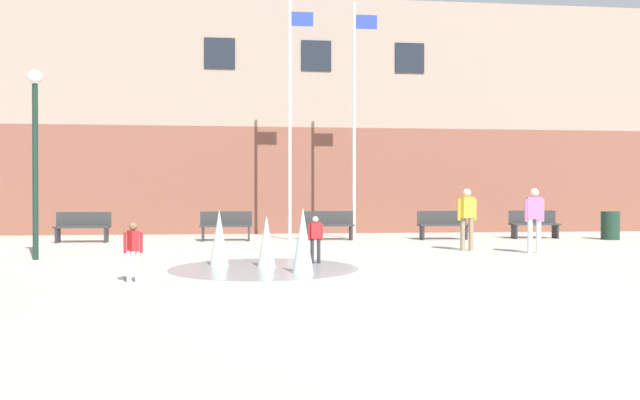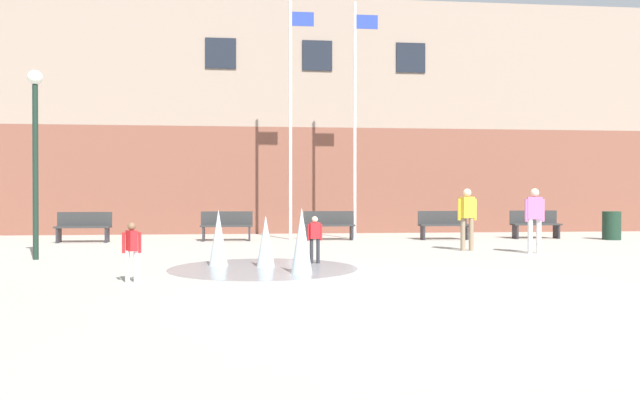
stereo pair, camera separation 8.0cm
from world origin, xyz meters
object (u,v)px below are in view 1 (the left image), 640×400
at_px(park_bench_near_trashcan, 443,224).
at_px(flagpole_left, 291,112).
at_px(park_bench_far_right, 534,224).
at_px(child_with_pink_shirt, 315,236).
at_px(adult_watching, 534,215).
at_px(park_bench_center, 329,225).
at_px(park_bench_left_of_flagpoles, 226,225).
at_px(flagpole_right, 355,113).
at_px(park_bench_far_left, 83,227).
at_px(lamp_post_left_lane, 35,137).
at_px(child_in_fountain, 133,247).
at_px(trash_can, 610,225).
at_px(adult_in_red, 467,214).

xyz_separation_m(park_bench_near_trashcan, flagpole_left, (-4.82, 0.58, 3.60)).
xyz_separation_m(park_bench_far_right, child_with_pink_shirt, (-7.87, -6.54, 0.10)).
distance_m(park_bench_near_trashcan, adult_watching, 4.84).
bearing_deg(park_bench_near_trashcan, park_bench_center, 177.05).
bearing_deg(park_bench_far_right, park_bench_left_of_flagpoles, 179.95).
bearing_deg(park_bench_center, flagpole_left, 161.54).
relative_size(child_with_pink_shirt, flagpole_right, 0.13).
height_order(park_bench_far_left, park_bench_center, same).
relative_size(park_bench_far_right, lamp_post_left_lane, 0.38).
bearing_deg(park_bench_far_left, child_in_fountain, -70.69).
height_order(park_bench_far_left, child_with_pink_shirt, child_with_pink_shirt).
relative_size(park_bench_center, park_bench_near_trashcan, 1.00).
xyz_separation_m(park_bench_far_left, park_bench_center, (7.44, 0.20, 0.00)).
bearing_deg(park_bench_far_right, child_in_fountain, -141.05).
height_order(flagpole_left, trash_can, flagpole_left).
relative_size(child_with_pink_shirt, trash_can, 1.10).
bearing_deg(lamp_post_left_lane, flagpole_right, 34.44).
xyz_separation_m(park_bench_far_right, flagpole_left, (-7.94, 0.42, 3.60)).
relative_size(park_bench_near_trashcan, child_in_fountain, 1.62).
distance_m(child_with_pink_shirt, flagpole_left, 7.79).
height_order(park_bench_far_left, adult_in_red, adult_in_red).
bearing_deg(child_with_pink_shirt, park_bench_near_trashcan, 43.69).
xyz_separation_m(adult_in_red, flagpole_left, (-4.24, 4.42, 3.14)).
height_order(adult_in_red, child_in_fountain, adult_in_red).
relative_size(park_bench_left_of_flagpoles, trash_can, 1.78).
xyz_separation_m(park_bench_near_trashcan, adult_in_red, (-0.58, -3.84, 0.45)).
xyz_separation_m(park_bench_far_left, flagpole_right, (8.35, 0.59, 3.58)).
relative_size(park_bench_far_left, park_bench_far_right, 1.00).
xyz_separation_m(child_in_fountain, flagpole_right, (5.26, 9.41, 3.48)).
bearing_deg(park_bench_left_of_flagpoles, park_bench_center, 0.32).
distance_m(park_bench_far_left, lamp_post_left_lane, 5.43).
height_order(park_bench_center, trash_can, park_bench_center).
bearing_deg(lamp_post_left_lane, park_bench_far_left, 93.25).
xyz_separation_m(adult_watching, trash_can, (4.48, 4.12, -0.48)).
relative_size(flagpole_left, lamp_post_left_lane, 1.83).
distance_m(park_bench_far_right, adult_in_red, 5.47).
distance_m(park_bench_far_left, child_in_fountain, 9.35).
distance_m(park_bench_far_left, park_bench_near_trashcan, 11.10).
height_order(park_bench_far_left, park_bench_far_right, same).
height_order(park_bench_center, park_bench_near_trashcan, same).
bearing_deg(trash_can, park_bench_far_left, 177.85).
bearing_deg(park_bench_near_trashcan, trash_can, -6.79).
bearing_deg(flagpole_left, lamp_post_left_lane, -137.28).
bearing_deg(flagpole_left, child_with_pink_shirt, -89.39).
relative_size(adult_watching, flagpole_left, 0.21).
bearing_deg(adult_watching, lamp_post_left_lane, 16.76).
bearing_deg(child_in_fountain, park_bench_far_right, -84.34).
height_order(child_in_fountain, flagpole_right, flagpole_right).
height_order(park_bench_left_of_flagpoles, adult_watching, adult_watching).
distance_m(park_bench_far_right, adult_watching, 5.45).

